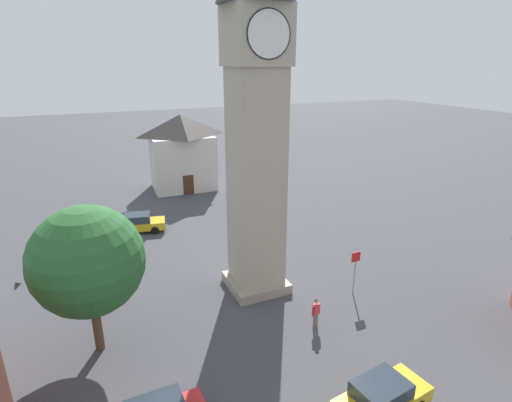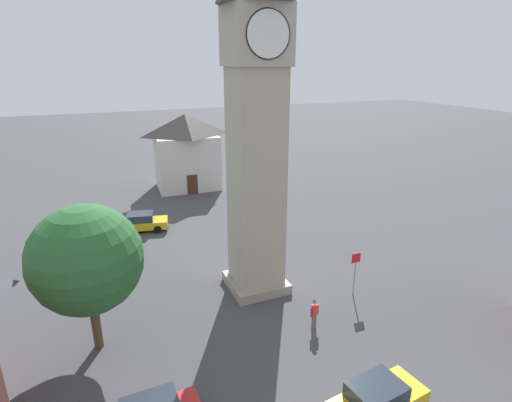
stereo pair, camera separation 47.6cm
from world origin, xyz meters
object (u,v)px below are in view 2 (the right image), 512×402
at_px(car_white_side, 378,400).
at_px(pedestrian, 314,311).
at_px(road_sign, 355,267).
at_px(building_corner_back, 186,151).
at_px(clock_tower, 256,56).
at_px(car_silver_kerb, 91,262).
at_px(tree, 86,259).
at_px(car_blue_kerb, 142,222).

bearing_deg(car_white_side, pedestrian, 84.72).
bearing_deg(road_sign, building_corner_back, 98.77).
height_order(clock_tower, road_sign, clock_tower).
xyz_separation_m(car_silver_kerb, building_corner_back, (10.59, 16.54, 3.38)).
bearing_deg(car_silver_kerb, pedestrian, -45.70).
bearing_deg(tree, car_blue_kerb, 73.98).
height_order(tree, building_corner_back, building_corner_back).
bearing_deg(car_white_side, building_corner_back, 89.26).
height_order(car_silver_kerb, pedestrian, pedestrian).
distance_m(car_silver_kerb, road_sign, 17.18).
height_order(car_blue_kerb, car_silver_kerb, same).
bearing_deg(tree, pedestrian, -14.90).
height_order(car_white_side, pedestrian, pedestrian).
relative_size(car_white_side, road_sign, 1.54).
bearing_deg(car_silver_kerb, tree, -89.60).
height_order(pedestrian, tree, tree).
xyz_separation_m(clock_tower, car_blue_kerb, (-5.34, 11.93, -12.93)).
bearing_deg(car_silver_kerb, car_white_side, -58.88).
distance_m(car_white_side, building_corner_back, 33.53).
relative_size(car_blue_kerb, tree, 0.59).
xyz_separation_m(clock_tower, tree, (-9.40, -2.20, -8.87)).
xyz_separation_m(car_white_side, tree, (-10.10, 8.68, 4.07)).
bearing_deg(building_corner_back, car_white_side, -90.74).
distance_m(car_blue_kerb, car_silver_kerb, 7.27).
bearing_deg(building_corner_back, car_blue_kerb, -121.54).
relative_size(clock_tower, road_sign, 8.34).
bearing_deg(clock_tower, road_sign, -31.79).
xyz_separation_m(car_blue_kerb, car_white_side, (6.04, -22.81, 0.00)).
distance_m(car_silver_kerb, car_white_side, 19.64).
xyz_separation_m(clock_tower, car_silver_kerb, (-9.46, 5.93, -12.93)).
xyz_separation_m(car_white_side, pedestrian, (0.54, 5.85, 0.25)).
height_order(car_silver_kerb, road_sign, road_sign).
bearing_deg(road_sign, car_white_side, -119.56).
bearing_deg(building_corner_back, car_silver_kerb, -122.62).
xyz_separation_m(car_blue_kerb, pedestrian, (6.58, -16.96, 0.25)).
relative_size(car_blue_kerb, pedestrian, 2.59).
relative_size(car_blue_kerb, car_white_side, 1.02).
relative_size(clock_tower, pedestrian, 13.81).
xyz_separation_m(pedestrian, road_sign, (3.84, 1.88, 0.89)).
bearing_deg(road_sign, car_blue_kerb, 124.67).
bearing_deg(road_sign, tree, 176.25).
bearing_deg(pedestrian, road_sign, 26.06).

